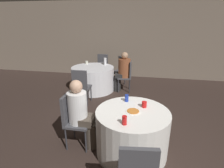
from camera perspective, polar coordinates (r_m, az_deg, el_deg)
name	(u,v)px	position (r m, az deg, el deg)	size (l,w,h in m)	color
ground_plane	(133,148)	(3.20, 6.80, -20.06)	(16.00, 16.00, 0.00)	#332621
wall_back	(143,40)	(6.74, 10.02, 13.87)	(16.00, 0.06, 2.80)	gray
table_near	(132,132)	(2.91, 6.50, -15.33)	(1.15, 1.15, 0.74)	white
table_far	(93,79)	(5.47, -6.21, 1.73)	(1.29, 1.29, 0.74)	silver
chair_near_west	(73,116)	(3.02, -12.71, -10.13)	(0.41, 0.40, 0.94)	#47474C
chair_far_south	(81,84)	(4.45, -10.11, -0.09)	(0.40, 0.41, 0.94)	#47474C
chair_far_northeast	(120,68)	(5.98, 2.71, 5.23)	(0.57, 0.57, 0.94)	#47474C
chair_far_east	(127,74)	(5.32, 5.06, 3.39)	(0.44, 0.44, 0.94)	#47474C
chair_far_north	(102,65)	(6.40, -3.22, 6.18)	(0.41, 0.42, 0.94)	#47474C
person_white_shirt	(82,115)	(2.95, -9.70, -9.89)	(0.50, 0.31, 1.19)	#4C4238
person_floral_shirt	(122,71)	(5.30, 3.38, 4.10)	(0.52, 0.38, 1.21)	#282828
pizza_plate_near	(133,111)	(2.71, 6.89, -8.82)	(0.23, 0.23, 0.02)	white
soda_can_red	(124,120)	(2.37, 4.07, -11.74)	(0.07, 0.07, 0.12)	red
soda_can_blue	(127,98)	(3.01, 4.80, -4.61)	(0.07, 0.07, 0.12)	#1E38A5
cup_near	(144,104)	(2.86, 10.48, -6.57)	(0.08, 0.08, 0.10)	red
bottle_far	(105,61)	(5.64, -2.26, 7.42)	(0.09, 0.09, 0.22)	white
cup_far	(87,62)	(5.81, -8.28, 6.98)	(0.09, 0.09, 0.10)	silver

